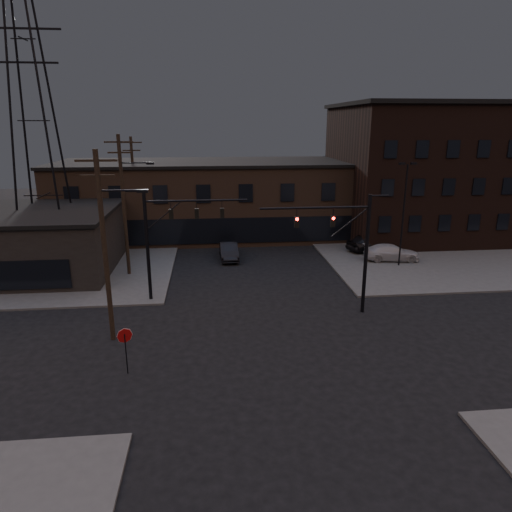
{
  "coord_description": "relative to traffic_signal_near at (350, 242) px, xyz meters",
  "views": [
    {
      "loc": [
        -3.55,
        -23.26,
        12.3
      ],
      "look_at": [
        -0.52,
        6.73,
        3.5
      ],
      "focal_mm": 32.0,
      "sensor_mm": 36.0,
      "label": 1
    }
  ],
  "objects": [
    {
      "name": "car_crossing",
      "position": [
        -7.3,
        13.51,
        -4.17
      ],
      "size": [
        1.76,
        4.69,
        1.53
      ],
      "primitive_type": "imported",
      "rotation": [
        0.0,
        0.0,
        0.03
      ],
      "color": "black",
      "rests_on": "ground"
    },
    {
      "name": "lot_light_a",
      "position": [
        7.64,
        9.5,
        0.58
      ],
      "size": [
        1.5,
        0.28,
        9.14
      ],
      "color": "black",
      "rests_on": "ground"
    },
    {
      "name": "parked_car_lot_a",
      "position": [
        6.78,
        14.6,
        -3.93
      ],
      "size": [
        5.4,
        3.79,
        1.71
      ],
      "primitive_type": "imported",
      "rotation": [
        0.0,
        0.0,
        1.97
      ],
      "color": "black",
      "rests_on": "sidewalk_ne"
    },
    {
      "name": "ground",
      "position": [
        -5.36,
        -4.5,
        -4.93
      ],
      "size": [
        140.0,
        140.0,
        0.0
      ],
      "primitive_type": "plane",
      "color": "black",
      "rests_on": "ground"
    },
    {
      "name": "transmission_tower",
      "position": [
        -23.36,
        13.5,
        7.57
      ],
      "size": [
        7.0,
        7.0,
        25.0
      ],
      "primitive_type": null,
      "color": "black",
      "rests_on": "ground"
    },
    {
      "name": "stop_sign",
      "position": [
        -13.36,
        -6.49,
        -3.09
      ],
      "size": [
        0.72,
        0.33,
        2.48
      ],
      "color": "black",
      "rests_on": "ground"
    },
    {
      "name": "utility_pole_near",
      "position": [
        -14.79,
        -2.5,
        0.94
      ],
      "size": [
        3.7,
        0.28,
        11.0
      ],
      "color": "black",
      "rests_on": "ground"
    },
    {
      "name": "utility_pole_far",
      "position": [
        -16.86,
        21.5,
        0.85
      ],
      "size": [
        2.2,
        0.28,
        11.0
      ],
      "color": "black",
      "rests_on": "ground"
    },
    {
      "name": "building_row",
      "position": [
        -5.36,
        23.5,
        -0.93
      ],
      "size": [
        40.0,
        12.0,
        8.0
      ],
      "primitive_type": "cube",
      "color": "#4E3829",
      "rests_on": "ground"
    },
    {
      "name": "utility_pole_mid",
      "position": [
        -15.79,
        9.5,
        1.19
      ],
      "size": [
        3.7,
        0.28,
        11.5
      ],
      "color": "black",
      "rests_on": "ground"
    },
    {
      "name": "building_right",
      "position": [
        16.64,
        21.5,
        2.07
      ],
      "size": [
        22.0,
        16.0,
        14.0
      ],
      "primitive_type": "cube",
      "color": "black",
      "rests_on": "ground"
    },
    {
      "name": "sidewalk_ne",
      "position": [
        16.64,
        17.5,
        -4.86
      ],
      "size": [
        30.0,
        30.0,
        0.15
      ],
      "primitive_type": "cube",
      "color": "#474744",
      "rests_on": "ground"
    },
    {
      "name": "parked_car_lot_b",
      "position": [
        7.54,
        11.07,
        -4.05
      ],
      "size": [
        5.25,
        2.69,
        1.46
      ],
      "primitive_type": "imported",
      "rotation": [
        0.0,
        0.0,
        1.44
      ],
      "color": "#BABABD",
      "rests_on": "sidewalk_ne"
    },
    {
      "name": "sidewalk_nw",
      "position": [
        -27.36,
        17.5,
        -4.86
      ],
      "size": [
        30.0,
        30.0,
        0.15
      ],
      "primitive_type": "cube",
      "color": "#474744",
      "rests_on": "ground"
    },
    {
      "name": "building_left",
      "position": [
        -25.36,
        11.5,
        -2.43
      ],
      "size": [
        16.0,
        12.0,
        5.0
      ],
      "primitive_type": "cube",
      "color": "black",
      "rests_on": "ground"
    },
    {
      "name": "lot_light_b",
      "position": [
        13.64,
        14.5,
        0.58
      ],
      "size": [
        1.5,
        0.28,
        9.14
      ],
      "color": "black",
      "rests_on": "ground"
    },
    {
      "name": "traffic_signal_near",
      "position": [
        0.0,
        0.0,
        0.0
      ],
      "size": [
        7.12,
        0.24,
        8.0
      ],
      "color": "black",
      "rests_on": "ground"
    },
    {
      "name": "traffic_signal_far",
      "position": [
        -12.07,
        3.5,
        0.08
      ],
      "size": [
        7.12,
        0.24,
        8.0
      ],
      "color": "black",
      "rests_on": "ground"
    }
  ]
}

